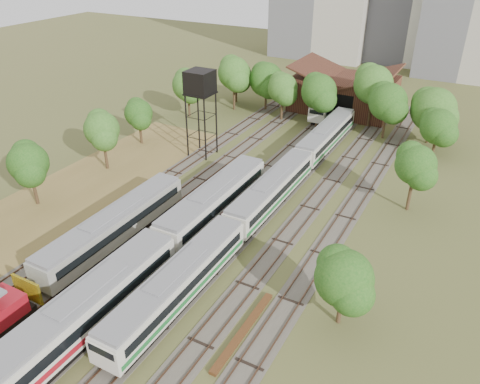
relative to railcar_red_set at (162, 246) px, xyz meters
The scene contains 13 objects.
ground 9.88m from the railcar_red_set, 78.07° to the right, with size 240.00×240.00×0.00m, color #475123.
dry_grass_patch 16.19m from the railcar_red_set, behind, with size 14.00×60.00×0.04m, color brown.
tracks 15.71m from the railcar_red_set, 85.09° to the left, with size 24.60×80.00×0.19m.
railcar_red_set is the anchor object (origin of this frame).
railcar_green_set 14.74m from the railcar_red_set, 74.25° to the left, with size 2.68×52.08×3.31m.
railcar_rear 46.47m from the railcar_red_set, 90.00° to the left, with size 2.70×16.08×3.34m.
old_grey_coach 6.03m from the railcar_red_set, behind, with size 2.76×18.00×3.41m.
water_tower 25.22m from the railcar_red_set, 114.20° to the left, with size 3.27×3.27×11.31m.
rail_pile_far 11.04m from the railcar_red_set, 20.41° to the right, with size 0.56×8.98×0.29m, color #583319.
maintenance_shed 48.53m from the railcar_red_set, 88.82° to the left, with size 16.45×11.55×7.58m.
tree_band_left 23.91m from the railcar_red_set, 139.78° to the left, with size 8.24×67.45×8.61m.
tree_band_far 40.76m from the railcar_red_set, 87.58° to the left, with size 36.82×9.49×9.44m.
tree_band_right 26.49m from the railcar_red_set, 49.92° to the left, with size 5.87×40.00×7.45m.
Camera 1 is at (20.18, -16.83, 26.23)m, focal length 35.00 mm.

